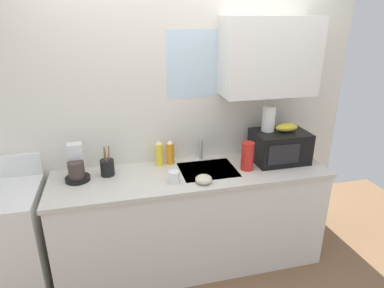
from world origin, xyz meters
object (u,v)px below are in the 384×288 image
object	(u,v)px
microwave	(279,146)
dish_soap_bottle_yellow	(159,153)
dish_soap_bottle_orange	(170,152)
utensil_crock	(107,167)
stove_range	(5,244)
mug_white	(174,177)
paper_towel_roll	(269,119)
cereal_canister	(247,156)
coffee_maker	(77,167)
small_bowl	(204,179)
banana_bunch	(287,127)

from	to	relation	value
microwave	dish_soap_bottle_yellow	distance (m)	1.04
dish_soap_bottle_orange	utensil_crock	world-z (taller)	utensil_crock
stove_range	dish_soap_bottle_orange	world-z (taller)	dish_soap_bottle_orange
mug_white	paper_towel_roll	bearing A→B (deg)	15.33
microwave	cereal_canister	world-z (taller)	microwave
microwave	mug_white	distance (m)	1.00
paper_towel_roll	utensil_crock	world-z (taller)	paper_towel_roll
coffee_maker	small_bowl	distance (m)	0.99
coffee_maker	dish_soap_bottle_orange	world-z (taller)	coffee_maker
dish_soap_bottle_orange	utensil_crock	xyz separation A→B (m)	(-0.53, -0.10, -0.03)
mug_white	banana_bunch	bearing A→B (deg)	10.50
microwave	small_bowl	size ratio (longest dim) A/B	3.54
coffee_maker	cereal_canister	distance (m)	1.37
cereal_canister	mug_white	bearing A→B (deg)	-171.94
dish_soap_bottle_orange	cereal_canister	size ratio (longest dim) A/B	0.92
dish_soap_bottle_yellow	utensil_crock	bearing A→B (deg)	-168.83
utensil_crock	small_bowl	size ratio (longest dim) A/B	1.89
stove_range	dish_soap_bottle_yellow	size ratio (longest dim) A/B	4.70
dish_soap_bottle_orange	dish_soap_bottle_yellow	xyz separation A→B (m)	(-0.10, -0.01, 0.00)
utensil_crock	small_bowl	world-z (taller)	utensil_crock
utensil_crock	stove_range	bearing A→B (deg)	-171.83
microwave	paper_towel_roll	bearing A→B (deg)	152.62
paper_towel_roll	mug_white	distance (m)	0.97
paper_towel_roll	coffee_maker	distance (m)	1.62
cereal_canister	dish_soap_bottle_yellow	bearing A→B (deg)	159.71
coffee_maker	small_bowl	world-z (taller)	coffee_maker
small_bowl	dish_soap_bottle_yellow	bearing A→B (deg)	124.20
dish_soap_bottle_yellow	microwave	bearing A→B (deg)	-8.67
stove_range	dish_soap_bottle_orange	distance (m)	1.46
microwave	small_bowl	xyz separation A→B (m)	(-0.76, -0.25, -0.10)
small_bowl	dish_soap_bottle_orange	bearing A→B (deg)	113.21
mug_white	small_bowl	bearing A→B (deg)	-15.26
dish_soap_bottle_orange	cereal_canister	distance (m)	0.65
utensil_crock	small_bowl	xyz separation A→B (m)	(0.71, -0.32, -0.04)
mug_white	utensil_crock	size ratio (longest dim) A/B	0.39
stove_range	microwave	distance (m)	2.35
microwave	dish_soap_bottle_yellow	xyz separation A→B (m)	(-1.03, 0.16, -0.03)
banana_bunch	small_bowl	distance (m)	0.89
paper_towel_roll	utensil_crock	bearing A→B (deg)	179.17
utensil_crock	coffee_maker	bearing A→B (deg)	-177.14
small_bowl	coffee_maker	bearing A→B (deg)	161.85
cereal_canister	utensil_crock	world-z (taller)	utensil_crock
banana_bunch	coffee_maker	world-z (taller)	banana_bunch
dish_soap_bottle_orange	paper_towel_roll	bearing A→B (deg)	-8.16
stove_range	microwave	xyz separation A→B (m)	(2.28, 0.04, 0.58)
dish_soap_bottle_orange	mug_white	size ratio (longest dim) A/B	2.31
paper_towel_roll	cereal_canister	distance (m)	0.39
stove_range	coffee_maker	xyz separation A→B (m)	(0.58, 0.10, 0.55)
dish_soap_bottle_orange	small_bowl	world-z (taller)	dish_soap_bottle_orange
banana_bunch	dish_soap_bottle_yellow	distance (m)	1.11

